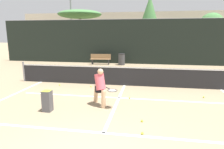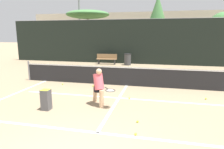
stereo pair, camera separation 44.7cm
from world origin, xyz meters
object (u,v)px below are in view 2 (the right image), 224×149
object	(u,v)px
parked_car	(146,54)
trash_bin	(128,59)
ball_hopper	(46,99)
courtside_bench	(107,59)
player_practicing	(99,86)

from	to	relation	value
parked_car	trash_bin	bearing A→B (deg)	-111.07
ball_hopper	courtside_bench	size ratio (longest dim) A/B	0.40
trash_bin	player_practicing	bearing A→B (deg)	-87.46
ball_hopper	parked_car	xyz separation A→B (m)	(2.46, 13.79, 0.27)
player_practicing	trash_bin	distance (m)	9.65
ball_hopper	parked_car	size ratio (longest dim) A/B	0.16
player_practicing	courtside_bench	xyz separation A→B (m)	(-2.24, 9.76, -0.25)
player_practicing	ball_hopper	bearing A→B (deg)	-101.22
courtside_bench	parked_car	bearing A→B (deg)	41.09
ball_hopper	trash_bin	world-z (taller)	trash_bin
trash_bin	parked_car	bearing A→B (deg)	68.93
courtside_bench	trash_bin	size ratio (longest dim) A/B	1.86
courtside_bench	parked_car	distance (m)	4.44
ball_hopper	trash_bin	size ratio (longest dim) A/B	0.75
player_practicing	courtside_bench	distance (m)	10.01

